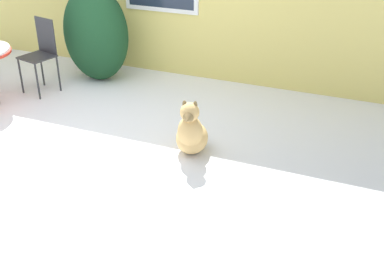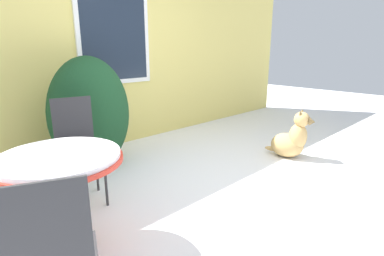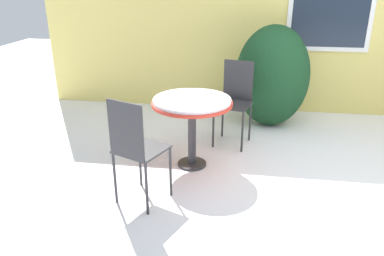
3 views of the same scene
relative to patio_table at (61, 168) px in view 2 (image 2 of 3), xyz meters
name	(u,v)px [view 2 (image 2 of 3)]	position (x,y,z in m)	size (l,w,h in m)	color
ground_plane	(234,193)	(1.52, -0.26, -0.63)	(16.00, 16.00, 0.00)	white
house_wall	(111,39)	(1.53, 1.94, 0.88)	(8.00, 0.10, 2.99)	#E5D16B
shrub_left	(90,114)	(0.84, 1.31, 0.02)	(0.94, 0.69, 1.31)	#194223
patio_table	(61,168)	(0.00, 0.00, 0.00)	(0.80, 0.80, 0.73)	#2D2D30
patio_chair_near_table	(77,145)	(0.40, 0.67, -0.09)	(0.46, 0.46, 0.96)	#2D2D30
dog	(291,140)	(2.85, -0.15, -0.40)	(0.42, 0.61, 0.64)	tan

